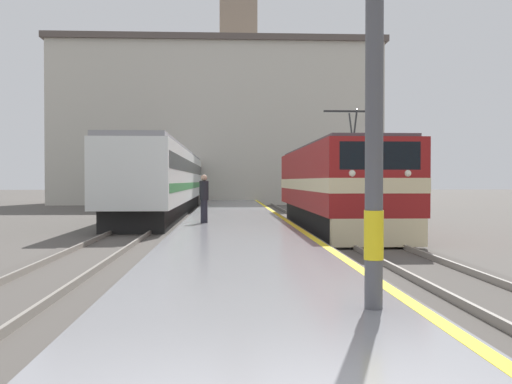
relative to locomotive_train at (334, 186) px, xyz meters
name	(u,v)px	position (x,y,z in m)	size (l,w,h in m)	color
ground_plane	(234,216)	(-3.92, 9.51, -1.75)	(200.00, 200.00, 0.00)	#514C47
platform	(235,218)	(-3.92, 4.51, -1.55)	(4.19, 140.00, 0.42)	gray
rail_track_near	(317,221)	(0.00, 4.51, -1.72)	(2.83, 140.00, 0.16)	#514C47
rail_track_far	(153,222)	(-7.84, 4.51, -1.72)	(2.83, 140.00, 0.16)	#514C47
locomotive_train	(334,186)	(0.00, 0.00, 0.00)	(2.92, 14.72, 4.38)	black
passenger_train	(176,180)	(-7.84, 17.99, 0.28)	(2.92, 41.63, 3.75)	black
person_on_platform	(204,197)	(-5.17, -1.73, -0.39)	(0.34, 0.34, 1.79)	#23232D
clock_tower	(238,54)	(-3.09, 39.99, 13.70)	(4.88, 4.88, 29.24)	gray
station_building	(218,125)	(-5.12, 28.88, 5.16)	(27.85, 9.99, 13.78)	beige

